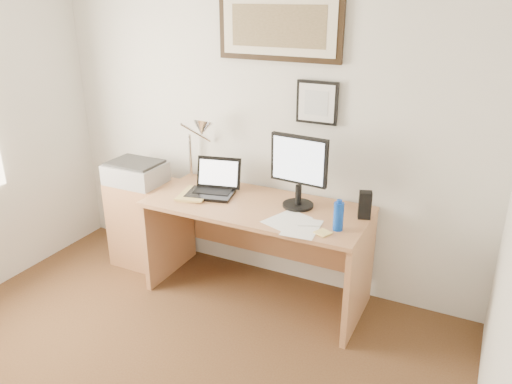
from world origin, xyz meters
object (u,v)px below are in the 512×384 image
Objects in this scene: laptop at (213,186)px; printer at (136,172)px; water_bottle at (338,216)px; book at (181,193)px; lcd_monitor at (299,168)px; side_cabinet at (145,222)px; desk at (262,230)px.

laptop is 0.71m from printer.
book is (-1.24, 0.06, -0.08)m from water_bottle.
water_bottle is at bearing -31.88° from lcd_monitor.
water_bottle is 1.05m from laptop.
book is at bearing -14.63° from side_cabinet.
water_bottle is 1.74m from printer.
printer is (-1.37, -0.08, -0.22)m from lcd_monitor.
laptop is at bearing 0.04° from side_cabinet.
printer is at bearing -176.78° from lcd_monitor.
side_cabinet is 0.81m from laptop.
book is 0.51m from printer.
desk is (-0.64, 0.22, -0.33)m from water_bottle.
water_bottle reaches higher than printer.
lcd_monitor is (0.66, 0.04, 0.23)m from laptop.
book is 0.25m from laptop.
book is at bearing -164.98° from desk.
water_bottle reaches higher than desk.
side_cabinet is 0.45m from printer.
desk is 3.08× the size of lcd_monitor.
water_bottle is 0.75m from desk.
book is (0.48, -0.12, 0.40)m from side_cabinet.
side_cabinet is 2.53× the size of book.
printer is at bearing 175.01° from water_bottle.
side_cabinet is 1.90× the size of laptop.
side_cabinet is 1.40× the size of lcd_monitor.
laptop reaches higher than water_bottle.
desk is 3.64× the size of printer.
printer is (-0.02, -0.03, 0.45)m from side_cabinet.
printer is (-0.71, -0.03, 0.01)m from laptop.
desk is (0.59, 0.16, -0.25)m from book.
laptop is at bearing -174.87° from desk.
book is 0.66× the size of printer.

